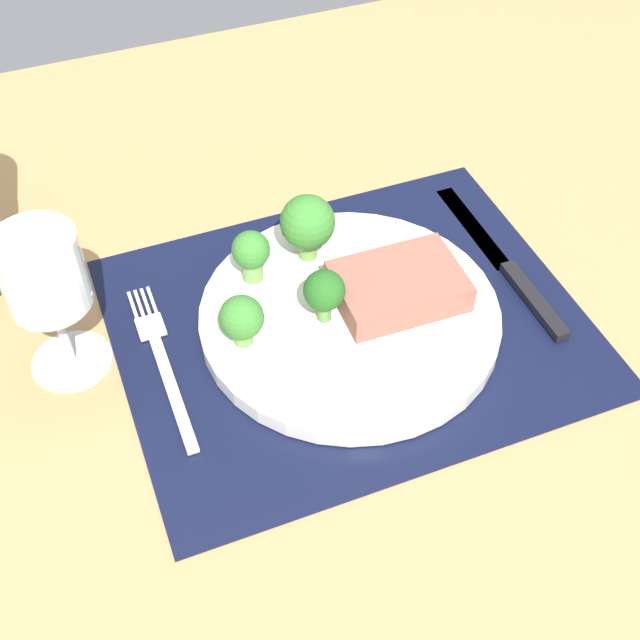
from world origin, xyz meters
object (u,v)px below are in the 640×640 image
steak (398,286)px  knife (509,269)px  fork (163,362)px  plate (350,316)px  wine_glass (45,280)px

steak → knife: size_ratio=0.49×
fork → plate: bearing=-6.8°
steak → fork: (-21.52, 1.41, -2.70)cm
steak → wine_glass: size_ratio=0.79×
fork → knife: (33.64, -0.89, 0.05)cm
steak → fork: size_ratio=0.59×
plate → knife: (16.77, 0.53, -0.50)cm
knife → wine_glass: wine_glass is taller
plate → steak: 5.12cm
knife → wine_glass: 42.19cm
steak → plate: bearing=-179.8°
knife → wine_glass: size_ratio=1.61×
plate → wine_glass: wine_glass is taller
steak → knife: steak is taller
steak → knife: bearing=2.4°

